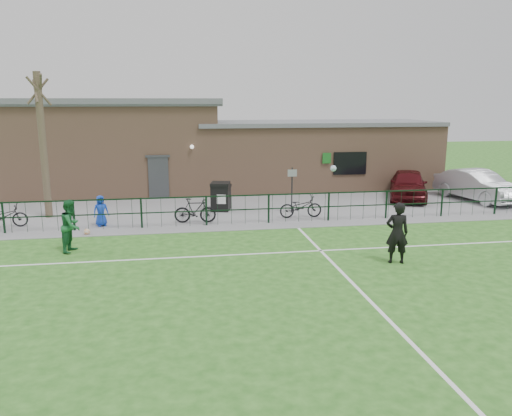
{
  "coord_description": "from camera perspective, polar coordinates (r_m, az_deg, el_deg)",
  "views": [
    {
      "loc": [
        -2.62,
        -11.23,
        4.84
      ],
      "look_at": [
        0.0,
        5.0,
        1.3
      ],
      "focal_mm": 35.0,
      "sensor_mm": 36.0,
      "label": 1
    }
  ],
  "objects": [
    {
      "name": "pitch_line_perp",
      "position": [
        13.07,
        12.43,
        -9.86
      ],
      "size": [
        0.1,
        16.0,
        0.01
      ],
      "primitive_type": "cube",
      "color": "white",
      "rests_on": "ground"
    },
    {
      "name": "bicycle_c",
      "position": [
        21.63,
        -26.85,
        -0.84
      ],
      "size": [
        1.76,
        0.76,
        0.9
      ],
      "primitive_type": "imported",
      "rotation": [
        0.0,
        0.0,
        1.67
      ],
      "color": "black",
      "rests_on": "paving_strip"
    },
    {
      "name": "outfield_player",
      "position": [
        17.31,
        -20.36,
        -1.9
      ],
      "size": [
        0.83,
        0.97,
        1.73
      ],
      "primitive_type": "imported",
      "rotation": [
        0.0,
        0.0,
        1.34
      ],
      "color": "#1B6130",
      "rests_on": "ground"
    },
    {
      "name": "ground",
      "position": [
        12.5,
        3.72,
        -10.64
      ],
      "size": [
        90.0,
        90.0,
        0.0
      ],
      "primitive_type": "plane",
      "color": "#265E1B",
      "rests_on": "ground"
    },
    {
      "name": "spectator_child",
      "position": [
        20.43,
        -17.31,
        -0.31
      ],
      "size": [
        0.7,
        0.58,
        1.21
      ],
      "primitive_type": "imported",
      "rotation": [
        0.0,
        0.0,
        0.39
      ],
      "color": "#133BB9",
      "rests_on": "paving_strip"
    },
    {
      "name": "bicycle_e",
      "position": [
        21.02,
        5.13,
        0.16
      ],
      "size": [
        1.79,
        0.64,
        0.94
      ],
      "primitive_type": "imported",
      "rotation": [
        0.0,
        0.0,
        1.56
      ],
      "color": "black",
      "rests_on": "paving_strip"
    },
    {
      "name": "bicycle_d",
      "position": [
        20.18,
        -6.99,
        -0.29
      ],
      "size": [
        1.71,
        0.64,
        1.01
      ],
      "primitive_type": "imported",
      "rotation": [
        0.0,
        0.0,
        1.47
      ],
      "color": "black",
      "rests_on": "paving_strip"
    },
    {
      "name": "wheelie_bin_right",
      "position": [
        22.48,
        -3.92,
        1.1
      ],
      "size": [
        0.9,
        0.96,
        1.04
      ],
      "primitive_type": "cube",
      "rotation": [
        0.0,
        0.0,
        -0.32
      ],
      "color": "black",
      "rests_on": "paving_strip"
    },
    {
      "name": "bare_tree",
      "position": [
        22.46,
        -23.16,
        6.48
      ],
      "size": [
        0.3,
        0.3,
        6.0
      ],
      "primitive_type": "cylinder",
      "color": "#4B3D2E",
      "rests_on": "ground"
    },
    {
      "name": "goalkeeper_kick",
      "position": [
        15.68,
        15.68,
        -2.6
      ],
      "size": [
        1.41,
        3.91,
        2.57
      ],
      "color": "black",
      "rests_on": "ground"
    },
    {
      "name": "car_maroon",
      "position": [
        26.09,
        17.0,
        2.6
      ],
      "size": [
        3.33,
        4.62,
        1.46
      ],
      "primitive_type": "imported",
      "rotation": [
        0.0,
        0.0,
        -0.42
      ],
      "color": "#440C10",
      "rests_on": "paving_strip"
    },
    {
      "name": "pitch_line_mid",
      "position": [
        16.19,
        0.57,
        -5.23
      ],
      "size": [
        28.0,
        0.1,
        0.01
      ],
      "primitive_type": "cube",
      "color": "white",
      "rests_on": "ground"
    },
    {
      "name": "perimeter_fence",
      "position": [
        19.86,
        -1.38,
        -0.18
      ],
      "size": [
        28.0,
        0.1,
        1.2
      ],
      "primitive_type": "cube",
      "color": "black",
      "rests_on": "ground"
    },
    {
      "name": "wheelie_bin_left",
      "position": [
        22.37,
        -4.09,
        1.22
      ],
      "size": [
        0.95,
        1.03,
        1.18
      ],
      "primitive_type": "cube",
      "rotation": [
        0.0,
        0.0,
        -0.21
      ],
      "color": "black",
      "rests_on": "paving_strip"
    },
    {
      "name": "sign_post",
      "position": [
        21.83,
        4.12,
        2.04
      ],
      "size": [
        0.08,
        0.08,
        2.0
      ],
      "primitive_type": "cylinder",
      "rotation": [
        0.0,
        0.0,
        -0.42
      ],
      "color": "black",
      "rests_on": "paving_strip"
    },
    {
      "name": "pitch_line_touch",
      "position": [
        19.81,
        -1.29,
        -1.98
      ],
      "size": [
        28.0,
        0.1,
        0.01
      ],
      "primitive_type": "cube",
      "color": "white",
      "rests_on": "ground"
    },
    {
      "name": "car_silver",
      "position": [
        26.85,
        23.97,
        2.38
      ],
      "size": [
        2.51,
        4.79,
        1.5
      ],
      "primitive_type": "imported",
      "rotation": [
        0.0,
        0.0,
        0.21
      ],
      "color": "#B2B5BA",
      "rests_on": "paving_strip"
    },
    {
      "name": "paving_strip",
      "position": [
        25.33,
        -3.07,
        1.14
      ],
      "size": [
        34.0,
        13.0,
        0.02
      ],
      "primitive_type": "cube",
      "color": "slate",
      "rests_on": "ground"
    },
    {
      "name": "ball_ground",
      "position": [
        19.41,
        -18.75,
        -2.59
      ],
      "size": [
        0.23,
        0.23,
        0.23
      ],
      "primitive_type": "sphere",
      "color": "silver",
      "rests_on": "ground"
    },
    {
      "name": "clubhouse",
      "position": [
        27.9,
        -5.6,
        6.71
      ],
      "size": [
        24.25,
        5.4,
        4.96
      ],
      "color": "#A97C5E",
      "rests_on": "ground"
    }
  ]
}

